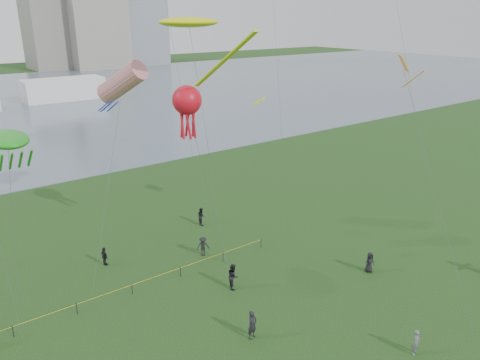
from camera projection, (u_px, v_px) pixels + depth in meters
ground_plane at (338, 348)px, 28.37m from camera, size 400.00×400.00×0.00m
building_mid at (92, 14)px, 170.28m from camera, size 20.00×20.00×38.00m
building_low at (50, 29)px, 168.62m from camera, size 16.00×18.00×28.00m
pavilion_right at (64, 89)px, 109.46m from camera, size 18.00×7.00×5.00m
fence at (44, 318)px, 30.25m from camera, size 24.07×0.07×1.05m
kite_flyer at (416, 342)px, 27.65m from camera, size 0.67×0.51×1.63m
spectator_a at (233, 276)px, 34.35m from camera, size 1.07×1.17×1.94m
spectator_b at (203, 246)px, 39.01m from camera, size 1.26×1.02×1.70m
spectator_c at (105, 256)px, 37.52m from camera, size 0.50×0.96×1.57m
spectator_d at (370, 262)px, 36.50m from camera, size 0.93×0.73×1.68m
spectator_f at (252, 325)px, 28.98m from camera, size 0.78×0.60×1.91m
spectator_g at (201, 216)px, 44.80m from camera, size 0.80×0.95×1.71m
kite_stingray at (190, 24)px, 33.09m from camera, size 4.66×9.93×18.96m
kite_windsock at (122, 82)px, 38.13m from camera, size 7.97×8.66×15.76m
kite_creature at (7, 140)px, 29.44m from camera, size 2.55×4.78×12.15m
kite_octopus at (187, 101)px, 34.93m from camera, size 2.62×3.84×14.18m
kite_delta at (408, 78)px, 32.66m from camera, size 3.54×9.98×16.44m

